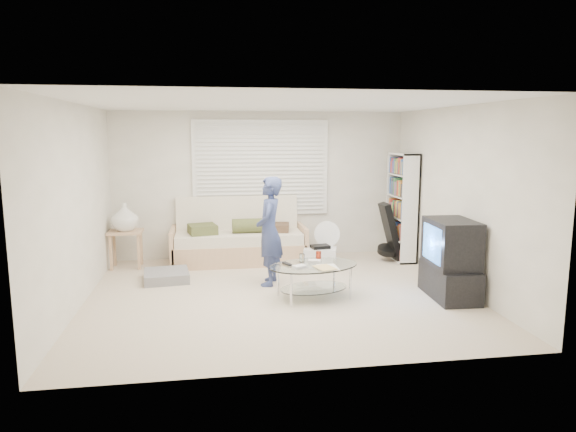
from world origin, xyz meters
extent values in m
plane|color=#C5B199|center=(0.00, 0.00, 0.00)|extent=(5.00, 5.00, 0.00)
cube|color=beige|center=(0.00, 2.25, 1.25)|extent=(5.00, 0.02, 2.50)
cube|color=beige|center=(0.00, -2.25, 1.25)|extent=(5.00, 0.02, 2.50)
cube|color=beige|center=(-2.50, 0.00, 1.25)|extent=(0.02, 4.50, 2.50)
cube|color=beige|center=(2.50, 0.00, 1.25)|extent=(0.02, 4.50, 2.50)
cube|color=white|center=(0.00, 0.00, 2.50)|extent=(5.00, 4.50, 0.02)
cube|color=white|center=(0.00, 2.22, 1.55)|extent=(2.32, 0.06, 1.62)
cube|color=black|center=(0.00, 2.21, 1.55)|extent=(2.20, 0.01, 1.50)
cube|color=silver|center=(0.00, 2.18, 1.55)|extent=(2.16, 0.04, 1.50)
cube|color=silver|center=(0.00, 2.20, 1.55)|extent=(2.32, 0.08, 1.62)
cube|color=tan|center=(-0.42, 1.83, 0.17)|extent=(2.14, 0.86, 0.34)
cube|color=beige|center=(-0.42, 1.81, 0.43)|extent=(2.06, 0.79, 0.17)
cube|color=beige|center=(-0.42, 2.17, 0.75)|extent=(2.06, 0.24, 0.66)
cube|color=tan|center=(-1.49, 1.83, 0.30)|extent=(0.06, 0.86, 0.60)
cube|color=tan|center=(0.65, 1.83, 0.30)|extent=(0.06, 0.86, 0.60)
cube|color=#424924|center=(-1.01, 1.78, 0.59)|extent=(0.51, 0.51, 0.15)
cylinder|color=#424924|center=(-0.26, 1.75, 0.63)|extent=(0.54, 0.24, 0.24)
cube|color=#413220|center=(0.22, 1.81, 0.58)|extent=(0.45, 0.45, 0.13)
cube|color=slate|center=(-1.54, 0.91, 0.07)|extent=(0.70, 0.70, 0.14)
cube|color=tan|center=(-2.22, 1.78, 0.58)|extent=(0.53, 0.42, 0.04)
cube|color=tan|center=(-2.43, 1.62, 0.29)|extent=(0.04, 0.04, 0.57)
cube|color=tan|center=(-2.01, 1.62, 0.29)|extent=(0.04, 0.04, 0.57)
cube|color=tan|center=(-2.43, 1.94, 0.29)|extent=(0.04, 0.04, 0.57)
cube|color=tan|center=(-2.01, 1.94, 0.29)|extent=(0.04, 0.04, 0.57)
imported|color=white|center=(-2.22, 1.78, 0.83)|extent=(0.43, 0.43, 0.44)
cube|color=white|center=(2.33, 1.63, 0.90)|extent=(0.29, 0.76, 1.81)
cube|color=black|center=(2.11, 1.54, 0.51)|extent=(0.36, 0.35, 0.97)
cylinder|color=black|center=(2.07, 1.54, 0.18)|extent=(0.35, 0.36, 0.18)
cylinder|color=white|center=(1.01, 1.57, 0.02)|extent=(0.29, 0.29, 0.03)
cylinder|color=white|center=(1.01, 1.57, 0.20)|extent=(0.04, 0.04, 0.36)
cylinder|color=white|center=(1.01, 1.57, 0.50)|extent=(0.44, 0.23, 0.43)
cylinder|color=white|center=(1.01, 1.57, 0.50)|extent=(0.12, 0.09, 0.11)
cube|color=white|center=(0.86, 1.33, 0.15)|extent=(0.59, 0.49, 0.31)
cube|color=black|center=(0.86, 1.33, 0.33)|extent=(0.31, 0.25, 0.05)
cube|color=black|center=(2.20, -0.45, 0.21)|extent=(0.55, 0.97, 0.42)
cube|color=black|center=(2.20, -0.45, 0.73)|extent=(0.57, 0.82, 0.61)
cube|color=#50A3FD|center=(1.95, -0.43, 0.73)|extent=(0.05, 0.61, 0.46)
ellipsoid|color=silver|center=(0.43, -0.20, 0.43)|extent=(1.33, 0.99, 0.02)
ellipsoid|color=silver|center=(0.43, -0.20, 0.13)|extent=(1.01, 0.76, 0.01)
cylinder|color=silver|center=(0.08, -0.52, 0.21)|extent=(0.03, 0.03, 0.42)
cylinder|color=silver|center=(0.89, -0.34, 0.21)|extent=(0.03, 0.03, 0.42)
cylinder|color=silver|center=(-0.02, -0.05, 0.21)|extent=(0.03, 0.03, 0.42)
cylinder|color=silver|center=(0.79, 0.13, 0.21)|extent=(0.03, 0.03, 0.42)
cube|color=white|center=(0.22, -0.33, 0.46)|extent=(0.19, 0.17, 0.04)
cube|color=white|center=(0.46, -0.08, 0.46)|extent=(0.19, 0.15, 0.04)
cylinder|color=silver|center=(0.31, -0.02, 0.50)|extent=(0.07, 0.07, 0.11)
cylinder|color=#B8321A|center=(0.55, 0.05, 0.50)|extent=(0.07, 0.07, 0.12)
cube|color=black|center=(0.09, -0.14, 0.46)|extent=(0.11, 0.19, 0.02)
cube|color=white|center=(0.58, -0.36, 0.45)|extent=(0.24, 0.33, 0.01)
cube|color=#D6B66F|center=(0.53, -0.40, 0.46)|extent=(0.29, 0.34, 0.01)
imported|color=navy|center=(-0.06, 0.51, 0.77)|extent=(0.49, 0.63, 1.54)
camera|label=1|loc=(-0.90, -6.54, 2.13)|focal=32.00mm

